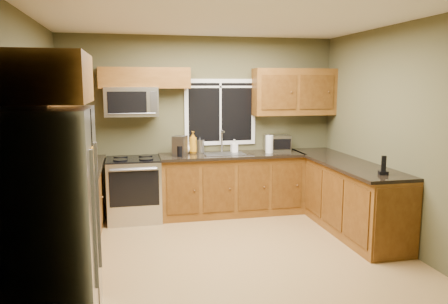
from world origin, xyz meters
name	(u,v)px	position (x,y,z in m)	size (l,w,h in m)	color
floor	(226,251)	(0.00, 0.00, 0.00)	(4.20, 4.20, 0.00)	olive
ceiling	(226,18)	(0.00, 0.00, 2.70)	(4.20, 4.20, 0.00)	white
back_wall	(201,125)	(0.00, 1.80, 1.35)	(4.20, 4.20, 0.00)	#4A482D
front_wall	(277,169)	(0.00, -1.80, 1.35)	(4.20, 4.20, 0.00)	#4A482D
left_wall	(31,145)	(-2.10, 0.00, 1.35)	(3.60, 3.60, 0.00)	#4A482D
right_wall	(390,135)	(2.10, 0.00, 1.35)	(3.60, 3.60, 0.00)	#4A482D
window	(220,112)	(0.30, 1.78, 1.55)	(1.12, 0.03, 1.02)	white
base_cabinets_left	(72,213)	(-1.80, 0.48, 0.45)	(0.60, 2.65, 0.90)	brown
countertop_left	(72,175)	(-1.78, 0.48, 0.92)	(0.65, 2.65, 0.04)	black
base_cabinets_back	(231,185)	(0.42, 1.50, 0.45)	(2.17, 0.60, 0.90)	brown
countertop_back	(232,155)	(0.42, 1.48, 0.92)	(2.17, 0.65, 0.04)	black
base_cabinets_peninsula	(344,196)	(1.80, 0.54, 0.45)	(0.60, 2.52, 0.90)	brown
countertop_peninsula	(344,162)	(1.78, 0.55, 0.92)	(0.65, 2.50, 0.04)	black
upper_cabinets_left	(53,95)	(-1.94, 0.48, 1.86)	(0.33, 2.65, 0.72)	brown
upper_cabinets_back_left	(145,78)	(-0.85, 1.64, 2.07)	(1.30, 0.33, 0.30)	brown
upper_cabinets_back_right	(294,92)	(1.45, 1.64, 1.86)	(1.30, 0.33, 0.72)	brown
upper_cabinet_over_fridge	(39,78)	(-1.74, -1.30, 2.03)	(0.72, 0.90, 0.38)	brown
refrigerator	(48,221)	(-1.74, -1.30, 0.90)	(0.74, 0.90, 1.80)	#B7B7BC
range	(134,189)	(-1.05, 1.47, 0.47)	(0.76, 0.69, 0.94)	#B7B7BC
microwave	(131,102)	(-1.05, 1.61, 1.73)	(0.76, 0.41, 0.42)	#B7B7BC
sink	(224,153)	(0.30, 1.49, 0.95)	(0.60, 0.42, 0.36)	slate
toaster_oven	(277,143)	(1.18, 1.62, 1.06)	(0.42, 0.34, 0.24)	#B7B7BC
coffee_maker	(180,147)	(-0.38, 1.44, 1.08)	(0.25, 0.29, 0.30)	slate
kettle	(200,146)	(-0.05, 1.65, 1.05)	(0.16, 0.16, 0.25)	#B7B7BC
paper_towel_roll	(269,144)	(0.99, 1.44, 1.07)	(0.14, 0.14, 0.30)	white
soap_bottle_a	(193,142)	(-0.15, 1.67, 1.11)	(0.13, 0.13, 0.33)	#C27912
soap_bottle_b	(234,146)	(0.48, 1.60, 1.04)	(0.09, 0.09, 0.20)	white
soap_bottle_c	(186,147)	(-0.25, 1.70, 1.03)	(0.15, 0.15, 0.19)	white
cordless_phone	(383,169)	(1.79, -0.39, 1.01)	(0.13, 0.13, 0.22)	black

